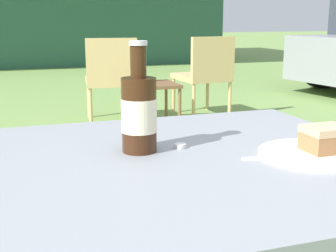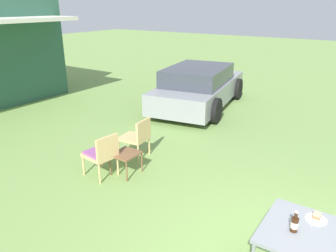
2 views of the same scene
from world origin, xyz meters
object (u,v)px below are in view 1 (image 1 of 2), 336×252
object	(u,v)px
garden_side_table	(151,89)
wicker_chair_plain	(205,72)
wicker_chair_cushioned	(111,75)
patio_table	(182,186)
cake_on_plate	(318,148)
cola_bottle_near	(139,112)

from	to	relation	value
garden_side_table	wicker_chair_plain	bearing A→B (deg)	21.92
wicker_chair_plain	garden_side_table	distance (m)	0.76
wicker_chair_plain	garden_side_table	xyz separation A→B (m)	(-0.69, -0.28, -0.11)
wicker_chair_cushioned	wicker_chair_plain	size ratio (longest dim) A/B	1.00
patio_table	cake_on_plate	bearing A→B (deg)	-15.75
patio_table	cake_on_plate	size ratio (longest dim) A/B	4.01
wicker_chair_cushioned	garden_side_table	xyz separation A→B (m)	(0.33, -0.30, -0.11)
patio_table	cola_bottle_near	size ratio (longest dim) A/B	3.85
patio_table	garden_side_table	bearing A→B (deg)	74.56
patio_table	cake_on_plate	xyz separation A→B (m)	(0.29, -0.08, 0.09)
wicker_chair_cushioned	garden_side_table	bearing A→B (deg)	144.70
wicker_chair_cushioned	cola_bottle_near	size ratio (longest dim) A/B	3.44
wicker_chair_cushioned	wicker_chair_plain	bearing A→B (deg)	-174.03
garden_side_table	cake_on_plate	distance (m)	3.57
wicker_chair_cushioned	patio_table	size ratio (longest dim) A/B	0.89
wicker_chair_plain	cake_on_plate	xyz separation A→B (m)	(-1.34, -3.76, 0.29)
garden_side_table	cola_bottle_near	size ratio (longest dim) A/B	2.00
cola_bottle_near	wicker_chair_cushioned	bearing A→B (deg)	79.28
patio_table	cola_bottle_near	world-z (taller)	cola_bottle_near
wicker_chair_cushioned	wicker_chair_plain	xyz separation A→B (m)	(1.02, -0.02, 0.00)
cake_on_plate	cola_bottle_near	distance (m)	0.41
cake_on_plate	cola_bottle_near	bearing A→B (deg)	155.97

